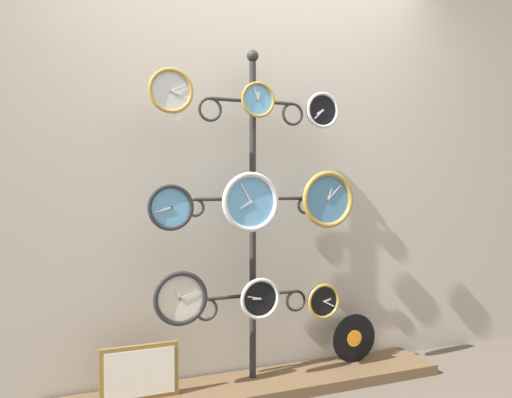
{
  "coord_description": "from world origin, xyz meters",
  "views": [
    {
      "loc": [
        -1.01,
        -2.17,
        1.15
      ],
      "look_at": [
        0.0,
        0.36,
        1.06
      ],
      "focal_mm": 35.0,
      "sensor_mm": 36.0,
      "label": 1
    }
  ],
  "objects_px": {
    "clock_middle_left": "(171,208)",
    "clock_middle_center": "(250,202)",
    "clock_bottom_left": "(180,298)",
    "picture_frame": "(140,373)",
    "clock_top_center": "(258,100)",
    "clock_middle_right": "(328,199)",
    "clock_bottom_center": "(261,298)",
    "clock_bottom_right": "(323,301)",
    "vinyl_record": "(354,338)",
    "clock_top_right": "(322,110)",
    "clock_top_left": "(171,91)",
    "display_stand": "(253,273)"
  },
  "relations": [
    {
      "from": "clock_top_right",
      "to": "clock_bottom_center",
      "type": "distance_m",
      "value": 1.1
    },
    {
      "from": "vinyl_record",
      "to": "picture_frame",
      "type": "bearing_deg",
      "value": -177.38
    },
    {
      "from": "clock_middle_left",
      "to": "clock_middle_center",
      "type": "height_order",
      "value": "clock_middle_center"
    },
    {
      "from": "display_stand",
      "to": "clock_top_right",
      "type": "relative_size",
      "value": 9.2
    },
    {
      "from": "clock_top_center",
      "to": "clock_middle_center",
      "type": "distance_m",
      "value": 0.55
    },
    {
      "from": "clock_middle_right",
      "to": "vinyl_record",
      "type": "bearing_deg",
      "value": 18.68
    },
    {
      "from": "clock_top_left",
      "to": "picture_frame",
      "type": "relative_size",
      "value": 0.59
    },
    {
      "from": "clock_top_center",
      "to": "clock_bottom_center",
      "type": "relative_size",
      "value": 0.86
    },
    {
      "from": "clock_middle_left",
      "to": "clock_bottom_left",
      "type": "xyz_separation_m",
      "value": [
        0.04,
        -0.02,
        -0.46
      ]
    },
    {
      "from": "clock_top_center",
      "to": "clock_bottom_center",
      "type": "height_order",
      "value": "clock_top_center"
    },
    {
      "from": "clock_middle_left",
      "to": "clock_bottom_right",
      "type": "distance_m",
      "value": 1.03
    },
    {
      "from": "vinyl_record",
      "to": "clock_bottom_left",
      "type": "bearing_deg",
      "value": -175.74
    },
    {
      "from": "clock_top_right",
      "to": "display_stand",
      "type": "bearing_deg",
      "value": 167.1
    },
    {
      "from": "display_stand",
      "to": "clock_bottom_center",
      "type": "relative_size",
      "value": 8.29
    },
    {
      "from": "display_stand",
      "to": "clock_middle_right",
      "type": "distance_m",
      "value": 0.6
    },
    {
      "from": "clock_top_left",
      "to": "clock_bottom_center",
      "type": "xyz_separation_m",
      "value": [
        0.48,
        -0.03,
        -1.09
      ]
    },
    {
      "from": "clock_bottom_right",
      "to": "clock_bottom_left",
      "type": "bearing_deg",
      "value": 179.72
    },
    {
      "from": "clock_middle_right",
      "to": "clock_bottom_left",
      "type": "relative_size",
      "value": 1.16
    },
    {
      "from": "display_stand",
      "to": "clock_top_left",
      "type": "height_order",
      "value": "display_stand"
    },
    {
      "from": "clock_middle_center",
      "to": "clock_bottom_left",
      "type": "relative_size",
      "value": 1.15
    },
    {
      "from": "clock_top_center",
      "to": "clock_bottom_left",
      "type": "xyz_separation_m",
      "value": [
        -0.43,
        -0.02,
        -1.04
      ]
    },
    {
      "from": "clock_middle_left",
      "to": "clock_top_center",
      "type": "bearing_deg",
      "value": 0.09
    },
    {
      "from": "clock_bottom_center",
      "to": "picture_frame",
      "type": "xyz_separation_m",
      "value": [
        -0.64,
        0.03,
        -0.33
      ]
    },
    {
      "from": "clock_top_center",
      "to": "clock_middle_center",
      "type": "relative_size",
      "value": 0.6
    },
    {
      "from": "clock_bottom_right",
      "to": "vinyl_record",
      "type": "distance_m",
      "value": 0.39
    },
    {
      "from": "clock_middle_right",
      "to": "vinyl_record",
      "type": "xyz_separation_m",
      "value": [
        0.23,
        0.08,
        -0.85
      ]
    },
    {
      "from": "clock_top_right",
      "to": "clock_bottom_left",
      "type": "distance_m",
      "value": 1.29
    },
    {
      "from": "display_stand",
      "to": "clock_top_left",
      "type": "relative_size",
      "value": 8.14
    },
    {
      "from": "clock_top_left",
      "to": "vinyl_record",
      "type": "relative_size",
      "value": 0.78
    },
    {
      "from": "clock_middle_center",
      "to": "clock_middle_right",
      "type": "xyz_separation_m",
      "value": [
        0.47,
        -0.0,
        0.01
      ]
    },
    {
      "from": "clock_bottom_left",
      "to": "picture_frame",
      "type": "bearing_deg",
      "value": 173.8
    },
    {
      "from": "clock_top_center",
      "to": "clock_middle_right",
      "type": "xyz_separation_m",
      "value": [
        0.42,
        -0.02,
        -0.54
      ]
    },
    {
      "from": "clock_middle_center",
      "to": "clock_bottom_center",
      "type": "height_order",
      "value": "clock_middle_center"
    },
    {
      "from": "clock_top_center",
      "to": "clock_middle_left",
      "type": "relative_size",
      "value": 0.82
    },
    {
      "from": "clock_middle_center",
      "to": "clock_middle_right",
      "type": "height_order",
      "value": "clock_middle_right"
    },
    {
      "from": "clock_bottom_right",
      "to": "vinyl_record",
      "type": "relative_size",
      "value": 0.69
    },
    {
      "from": "clock_top_left",
      "to": "clock_bottom_center",
      "type": "bearing_deg",
      "value": -3.73
    },
    {
      "from": "clock_bottom_right",
      "to": "picture_frame",
      "type": "bearing_deg",
      "value": 178.55
    },
    {
      "from": "clock_top_right",
      "to": "clock_bottom_right",
      "type": "relative_size",
      "value": 1.0
    },
    {
      "from": "clock_middle_center",
      "to": "clock_bottom_right",
      "type": "height_order",
      "value": "clock_middle_center"
    },
    {
      "from": "clock_top_right",
      "to": "clock_middle_center",
      "type": "xyz_separation_m",
      "value": [
        -0.44,
        -0.0,
        -0.51
      ]
    },
    {
      "from": "clock_top_right",
      "to": "clock_middle_right",
      "type": "distance_m",
      "value": 0.51
    },
    {
      "from": "display_stand",
      "to": "clock_middle_right",
      "type": "height_order",
      "value": "display_stand"
    },
    {
      "from": "clock_top_left",
      "to": "clock_middle_left",
      "type": "bearing_deg",
      "value": -157.92
    },
    {
      "from": "clock_middle_center",
      "to": "clock_bottom_center",
      "type": "relative_size",
      "value": 1.43
    },
    {
      "from": "display_stand",
      "to": "picture_frame",
      "type": "distance_m",
      "value": 0.78
    },
    {
      "from": "clock_bottom_left",
      "to": "display_stand",
      "type": "bearing_deg",
      "value": 12.35
    },
    {
      "from": "display_stand",
      "to": "clock_bottom_center",
      "type": "xyz_separation_m",
      "value": [
        0.0,
        -0.11,
        -0.12
      ]
    },
    {
      "from": "clock_top_left",
      "to": "clock_top_center",
      "type": "height_order",
      "value": "clock_top_left"
    },
    {
      "from": "clock_bottom_left",
      "to": "vinyl_record",
      "type": "height_order",
      "value": "clock_bottom_left"
    }
  ]
}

